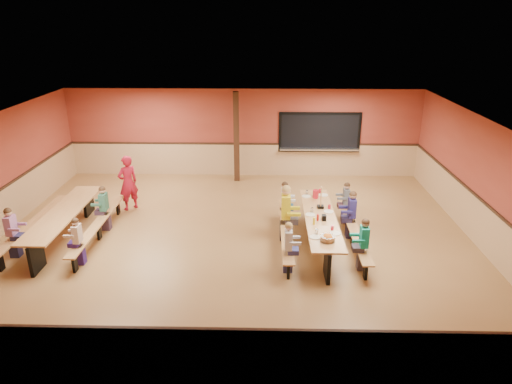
{
  "coord_description": "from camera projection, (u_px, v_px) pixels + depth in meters",
  "views": [
    {
      "loc": [
        0.79,
        -10.25,
        5.3
      ],
      "look_at": [
        0.54,
        0.36,
        1.15
      ],
      "focal_mm": 32.0,
      "sensor_mm": 36.0,
      "label": 1
    }
  ],
  "objects": [
    {
      "name": "ground",
      "position": [
        234.0,
        239.0,
        11.49
      ],
      "size": [
        12.0,
        12.0,
        0.0
      ],
      "primitive_type": "plane",
      "color": "brown",
      "rests_on": "ground"
    },
    {
      "name": "room_envelope",
      "position": [
        234.0,
        214.0,
        11.24
      ],
      "size": [
        12.04,
        10.04,
        3.02
      ],
      "color": "#953A2B",
      "rests_on": "ground"
    },
    {
      "name": "seated_child_green_sec",
      "position": [
        105.0,
        209.0,
        11.82
      ],
      "size": [
        0.36,
        0.29,
        1.19
      ],
      "primitive_type": null,
      "color": "#2F6350",
      "rests_on": "ground"
    },
    {
      "name": "napkin_dispenser",
      "position": [
        324.0,
        218.0,
        10.78
      ],
      "size": [
        0.1,
        0.14,
        0.13
      ],
      "primitive_type": "cube",
      "color": "black",
      "rests_on": "cafeteria_table_main"
    },
    {
      "name": "seated_child_teal_right",
      "position": [
        363.0,
        244.0,
        9.96
      ],
      "size": [
        0.37,
        0.3,
        1.2
      ],
      "primitive_type": null,
      "color": "#118E78",
      "rests_on": "ground"
    },
    {
      "name": "chip_bowl",
      "position": [
        328.0,
        238.0,
        9.79
      ],
      "size": [
        0.32,
        0.32,
        0.15
      ],
      "primitive_type": null,
      "color": "orange",
      "rests_on": "cafeteria_table_main"
    },
    {
      "name": "cafeteria_table_main",
      "position": [
        320.0,
        225.0,
        11.07
      ],
      "size": [
        1.91,
        3.7,
        0.74
      ],
      "color": "#B47E47",
      "rests_on": "ground"
    },
    {
      "name": "seated_adult_yellow",
      "position": [
        286.0,
        213.0,
        11.27
      ],
      "size": [
        0.47,
        0.38,
        1.41
      ],
      "primitive_type": null,
      "color": "gold",
      "rests_on": "ground"
    },
    {
      "name": "seated_child_purple_sec",
      "position": [
        12.0,
        233.0,
        10.49
      ],
      "size": [
        0.37,
        0.3,
        1.2
      ],
      "primitive_type": null,
      "color": "#995F8E",
      "rests_on": "ground"
    },
    {
      "name": "seated_child_tan_sec",
      "position": [
        78.0,
        242.0,
        10.18
      ],
      "size": [
        0.33,
        0.27,
        1.12
      ],
      "primitive_type": null,
      "color": "beige",
      "rests_on": "ground"
    },
    {
      "name": "seated_child_white_left",
      "position": [
        288.0,
        248.0,
        9.87
      ],
      "size": [
        0.35,
        0.28,
        1.16
      ],
      "primitive_type": null,
      "color": "silver",
      "rests_on": "ground"
    },
    {
      "name": "table_paddle",
      "position": [
        321.0,
        203.0,
        11.45
      ],
      "size": [
        0.16,
        0.16,
        0.56
      ],
      "color": "black",
      "rests_on": "cafeteria_table_main"
    },
    {
      "name": "standing_woman",
      "position": [
        128.0,
        183.0,
        13.01
      ],
      "size": [
        0.69,
        0.68,
        1.61
      ],
      "primitive_type": "imported",
      "rotation": [
        0.0,
        0.0,
        3.9
      ],
      "color": "#A61329",
      "rests_on": "ground"
    },
    {
      "name": "structural_post",
      "position": [
        236.0,
        137.0,
        15.05
      ],
      "size": [
        0.18,
        0.18,
        3.0
      ],
      "primitive_type": "cube",
      "color": "black",
      "rests_on": "ground"
    },
    {
      "name": "condiment_mustard",
      "position": [
        314.0,
        221.0,
        10.57
      ],
      "size": [
        0.06,
        0.06,
        0.17
      ],
      "primitive_type": "cylinder",
      "color": "yellow",
      "rests_on": "cafeteria_table_main"
    },
    {
      "name": "place_settings",
      "position": [
        320.0,
        215.0,
        10.97
      ],
      "size": [
        0.65,
        3.3,
        0.11
      ],
      "primitive_type": null,
      "color": "beige",
      "rests_on": "cafeteria_table_main"
    },
    {
      "name": "condiment_ketchup",
      "position": [
        318.0,
        217.0,
        10.75
      ],
      "size": [
        0.06,
        0.06,
        0.17
      ],
      "primitive_type": "cylinder",
      "color": "#B2140F",
      "rests_on": "cafeteria_table_main"
    },
    {
      "name": "seated_child_char_right",
      "position": [
        346.0,
        203.0,
        12.21
      ],
      "size": [
        0.34,
        0.28,
        1.14
      ],
      "primitive_type": null,
      "color": "#51545B",
      "rests_on": "ground"
    },
    {
      "name": "cafeteria_table_second",
      "position": [
        65.0,
        220.0,
        11.35
      ],
      "size": [
        1.91,
        3.7,
        0.74
      ],
      "color": "#B47E47",
      "rests_on": "ground"
    },
    {
      "name": "punch_pitcher",
      "position": [
        316.0,
        194.0,
        12.08
      ],
      "size": [
        0.16,
        0.16,
        0.22
      ],
      "primitive_type": "cylinder",
      "color": "red",
      "rests_on": "cafeteria_table_main"
    },
    {
      "name": "seated_child_navy_right",
      "position": [
        351.0,
        215.0,
        11.4
      ],
      "size": [
        0.38,
        0.31,
        1.23
      ],
      "primitive_type": null,
      "color": "#201B54",
      "rests_on": "ground"
    },
    {
      "name": "seated_child_grey_left",
      "position": [
        284.0,
        204.0,
        12.1
      ],
      "size": [
        0.36,
        0.3,
        1.2
      ],
      "primitive_type": null,
      "color": "silver",
      "rests_on": "ground"
    },
    {
      "name": "kitchen_pass_through",
      "position": [
        320.0,
        134.0,
        15.51
      ],
      "size": [
        2.78,
        0.28,
        1.38
      ],
      "color": "black",
      "rests_on": "ground"
    }
  ]
}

